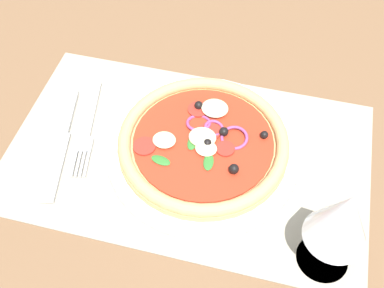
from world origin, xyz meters
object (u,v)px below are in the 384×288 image
at_px(knife, 61,143).
at_px(wine_glass, 342,220).
at_px(plate, 203,150).
at_px(fork, 88,132).
at_px(pizza, 203,142).

relative_size(knife, wine_glass, 1.34).
relative_size(plate, fork, 1.52).
bearing_deg(fork, plate, 79.99).
bearing_deg(fork, pizza, 80.20).
relative_size(pizza, wine_glass, 1.60).
height_order(pizza, wine_glass, wine_glass).
relative_size(plate, wine_glass, 1.83).
distance_m(fork, knife, 0.04).
height_order(knife, wine_glass, wine_glass).
distance_m(pizza, knife, 0.21).
bearing_deg(pizza, wine_glass, 146.16).
distance_m(fork, wine_glass, 0.38).
relative_size(plate, knife, 1.37).
xyz_separation_m(pizza, wine_glass, (-0.18, 0.12, 0.07)).
bearing_deg(knife, fork, 124.47).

